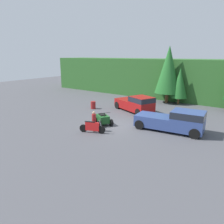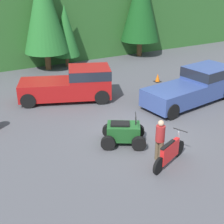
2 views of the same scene
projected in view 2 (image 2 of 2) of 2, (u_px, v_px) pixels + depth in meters
ground_plane at (136, 134)px, 14.06m from camera, size 80.00×80.00×0.00m
hillside_backdrop at (30, 25)px, 25.65m from camera, size 44.00×6.00×5.59m
tree_left at (44, 9)px, 21.88m from camera, size 3.24×3.24×7.37m
tree_mid_left at (65, 31)px, 23.31m from camera, size 2.03×2.03×4.62m
tree_mid_right at (141, 3)px, 25.72m from camera, size 3.28×3.28×7.45m
pickup_truck_red at (74, 83)px, 17.58m from camera, size 5.42×3.71×1.87m
pickup_truck_second at (196, 85)px, 17.32m from camera, size 5.78×2.71×1.87m
dirt_bike at (170, 153)px, 11.69m from camera, size 2.09×1.02×1.17m
quad_atv at (123, 133)px, 13.16m from camera, size 2.28×2.11×1.25m
rider_person at (160, 139)px, 11.77m from camera, size 0.40×0.40×1.71m
traffic_cone at (158, 78)px, 20.81m from camera, size 0.42×0.42×0.55m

